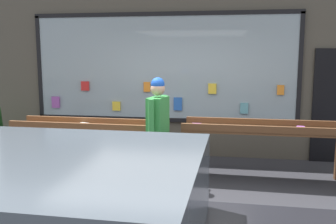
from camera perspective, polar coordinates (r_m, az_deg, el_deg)
ground_plane at (r=5.38m, az=-0.90°, el=-12.94°), size 40.00×40.00×0.00m
shopfront_facade at (r=7.36m, az=2.46°, el=7.50°), size 8.00×0.29×3.69m
display_table_left at (r=6.48m, az=-12.07°, el=-2.78°), size 2.57×0.65×0.89m
display_table_right at (r=6.06m, az=14.50°, el=-3.24°), size 2.57×0.74×0.94m
person_browsing at (r=5.63m, az=-1.55°, el=-1.72°), size 0.29×0.65×1.65m
small_dog at (r=5.59m, az=-5.44°, el=-9.10°), size 0.21×0.57×0.40m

